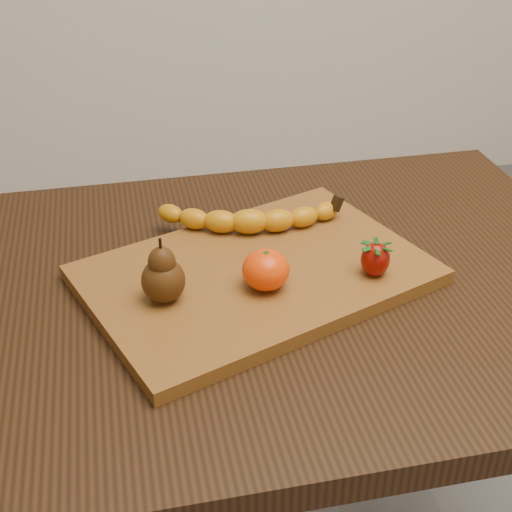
{
  "coord_description": "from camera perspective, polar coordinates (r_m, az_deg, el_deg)",
  "views": [
    {
      "loc": [
        -0.18,
        -0.79,
        1.31
      ],
      "look_at": [
        -0.01,
        0.0,
        0.8
      ],
      "focal_mm": 50.0,
      "sensor_mm": 36.0,
      "label": 1
    }
  ],
  "objects": [
    {
      "name": "pear",
      "position": [
        0.9,
        -7.5,
        -1.11
      ],
      "size": [
        0.06,
        0.06,
        0.09
      ],
      "primitive_type": null,
      "rotation": [
        0.0,
        0.0,
        -0.15
      ],
      "color": "#43250A",
      "rests_on": "cutting_board"
    },
    {
      "name": "mandarin",
      "position": [
        0.92,
        0.79,
        -1.12
      ],
      "size": [
        0.08,
        0.08,
        0.05
      ],
      "primitive_type": "ellipsoid",
      "rotation": [
        0.0,
        0.0,
        0.27
      ],
      "color": "#FF3F02",
      "rests_on": "cutting_board"
    },
    {
      "name": "strawberry",
      "position": [
        0.96,
        9.53,
        -0.17
      ],
      "size": [
        0.05,
        0.05,
        0.05
      ],
      "primitive_type": null,
      "rotation": [
        0.0,
        0.0,
        0.25
      ],
      "color": "#880B03",
      "rests_on": "cutting_board"
    },
    {
      "name": "banana",
      "position": [
        1.04,
        -0.55,
        2.77
      ],
      "size": [
        0.24,
        0.1,
        0.04
      ],
      "primitive_type": null,
      "rotation": [
        0.0,
        0.0,
        -0.18
      ],
      "color": "orange",
      "rests_on": "cutting_board"
    },
    {
      "name": "cutting_board",
      "position": [
        0.98,
        0.0,
        -1.49
      ],
      "size": [
        0.53,
        0.44,
        0.02
      ],
      "primitive_type": "cube",
      "rotation": [
        0.0,
        0.0,
        0.35
      ],
      "color": "brown",
      "rests_on": "table"
    },
    {
      "name": "table",
      "position": [
        1.04,
        0.46,
        -6.47
      ],
      "size": [
        1.0,
        0.7,
        0.76
      ],
      "color": "black",
      "rests_on": "ground"
    }
  ]
}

